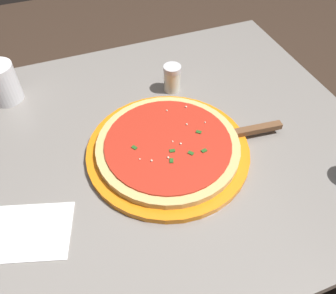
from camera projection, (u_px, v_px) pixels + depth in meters
name	position (u px, v px, depth m)	size (l,w,h in m)	color
ground_plane	(172.00, 264.00, 1.37)	(5.00, 5.00, 0.00)	#38281E
restaurant_table	(174.00, 172.00, 0.93)	(0.90, 0.84, 0.72)	black
serving_plate	(168.00, 151.00, 0.79)	(0.37, 0.37, 0.01)	orange
pizza	(168.00, 146.00, 0.78)	(0.32, 0.32, 0.02)	#DBB26B
pizza_server	(239.00, 133.00, 0.81)	(0.22, 0.08, 0.01)	silver
cup_tall_drink	(2.00, 83.00, 0.88)	(0.08, 0.08, 0.10)	silver
napkin_folded_right	(30.00, 232.00, 0.66)	(0.15, 0.12, 0.00)	white
parmesan_shaker	(172.00, 78.00, 0.92)	(0.05, 0.05, 0.07)	silver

